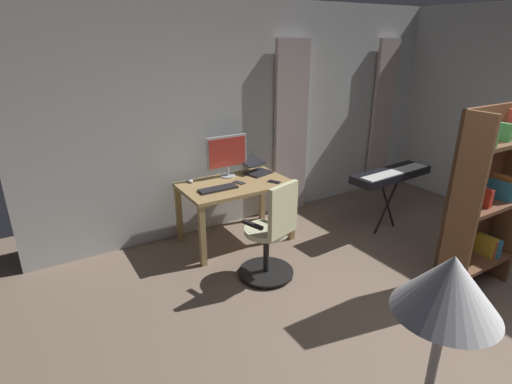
# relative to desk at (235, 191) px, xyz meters

# --- Properties ---
(ground_plane) EXTENTS (8.43, 8.43, 0.00)m
(ground_plane) POSITION_rel_desk_xyz_m (-0.61, 2.72, -0.63)
(ground_plane) COLOR #776352
(back_room_partition) EXTENTS (5.69, 0.10, 2.70)m
(back_room_partition) POSITION_rel_desk_xyz_m (-0.61, -0.52, 0.72)
(back_room_partition) COLOR silver
(back_room_partition) RESTS_ON ground
(curtain_left_panel) EXTENTS (0.39, 0.06, 2.26)m
(curtain_left_panel) POSITION_rel_desk_xyz_m (-2.78, -0.41, 0.51)
(curtain_left_panel) COLOR #BEADA8
(curtain_left_panel) RESTS_ON ground
(curtain_right_panel) EXTENTS (0.50, 0.06, 2.26)m
(curtain_right_panel) POSITION_rel_desk_xyz_m (-1.07, -0.41, 0.51)
(curtain_right_panel) COLOR #BEADA8
(curtain_right_panel) RESTS_ON ground
(desk) EXTENTS (1.23, 0.74, 0.72)m
(desk) POSITION_rel_desk_xyz_m (0.00, 0.00, 0.00)
(desk) COLOR tan
(desk) RESTS_ON ground
(office_chair) EXTENTS (0.56, 0.56, 1.03)m
(office_chair) POSITION_rel_desk_xyz_m (0.09, 0.90, -0.15)
(office_chair) COLOR black
(office_chair) RESTS_ON ground
(computer_monitor) EXTENTS (0.51, 0.18, 0.49)m
(computer_monitor) POSITION_rel_desk_xyz_m (-0.04, -0.25, 0.38)
(computer_monitor) COLOR #B7BCC1
(computer_monitor) RESTS_ON desk
(computer_keyboard) EXTENTS (0.43, 0.14, 0.02)m
(computer_keyboard) POSITION_rel_desk_xyz_m (0.26, 0.10, 0.11)
(computer_keyboard) COLOR #232328
(computer_keyboard) RESTS_ON desk
(laptop) EXTENTS (0.38, 0.42, 0.17)m
(laptop) POSITION_rel_desk_xyz_m (-0.40, -0.20, 0.15)
(laptop) COLOR #232328
(laptop) RESTS_ON desk
(computer_mouse) EXTENTS (0.06, 0.10, 0.04)m
(computer_mouse) POSITION_rel_desk_xyz_m (0.43, -0.29, 0.11)
(computer_mouse) COLOR silver
(computer_mouse) RESTS_ON desk
(cell_phone_by_monitor) EXTENTS (0.11, 0.16, 0.01)m
(cell_phone_by_monitor) POSITION_rel_desk_xyz_m (-0.04, 0.03, 0.10)
(cell_phone_by_monitor) COLOR #333338
(cell_phone_by_monitor) RESTS_ON desk
(cell_phone_face_up) EXTENTS (0.13, 0.16, 0.01)m
(cell_phone_face_up) POSITION_rel_desk_xyz_m (-0.39, 0.21, 0.10)
(cell_phone_face_up) COLOR black
(cell_phone_face_up) RESTS_ON desk
(bookshelf) EXTENTS (0.80, 0.30, 1.73)m
(bookshelf) POSITION_rel_desk_xyz_m (-1.48, 1.99, 0.25)
(bookshelf) COLOR brown
(bookshelf) RESTS_ON ground
(piano_keyboard) EXTENTS (1.13, 0.39, 0.79)m
(piano_keyboard) POSITION_rel_desk_xyz_m (-1.72, 0.75, 0.10)
(piano_keyboard) COLOR black
(piano_keyboard) RESTS_ON ground
(floor_lamp) EXTENTS (0.31, 0.31, 1.70)m
(floor_lamp) POSITION_rel_desk_xyz_m (1.06, 3.25, 0.79)
(floor_lamp) COLOR black
(floor_lamp) RESTS_ON ground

